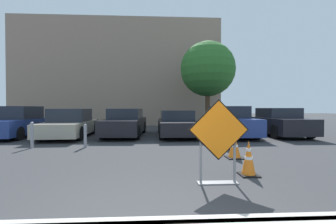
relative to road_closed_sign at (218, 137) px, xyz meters
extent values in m
plane|color=#333335|center=(-1.40, 8.41, -0.90)|extent=(96.00, 96.00, 0.00)
cube|color=black|center=(0.00, 0.00, 0.14)|extent=(1.16, 0.02, 1.16)
cube|color=orange|center=(0.00, -0.02, 0.14)|extent=(1.09, 0.02, 1.09)
cube|color=slate|center=(0.00, 0.04, -0.89)|extent=(0.78, 0.20, 0.02)
cube|color=slate|center=(-0.33, 0.04, -0.38)|extent=(0.04, 0.04, 1.04)
cube|color=slate|center=(0.33, 0.04, -0.38)|extent=(0.04, 0.04, 1.04)
cube|color=black|center=(0.80, 0.51, -0.89)|extent=(0.39, 0.39, 0.03)
cone|color=orange|center=(0.80, 0.51, -0.51)|extent=(0.29, 0.29, 0.72)
cylinder|color=white|center=(0.80, 0.51, -0.35)|extent=(0.09, 0.09, 0.07)
cylinder|color=white|center=(0.80, 0.51, -0.53)|extent=(0.16, 0.16, 0.07)
cube|color=black|center=(1.08, 2.17, -0.89)|extent=(0.47, 0.47, 0.03)
cone|color=orange|center=(1.08, 2.17, -0.53)|extent=(0.35, 0.35, 0.68)
cylinder|color=white|center=(1.08, 2.17, -0.39)|extent=(0.11, 0.11, 0.06)
cylinder|color=white|center=(1.08, 2.17, -0.55)|extent=(0.19, 0.19, 0.06)
cube|color=black|center=(1.23, 3.59, -0.89)|extent=(0.50, 0.50, 0.03)
cone|color=orange|center=(1.23, 3.59, -0.49)|extent=(0.37, 0.37, 0.76)
cylinder|color=white|center=(1.23, 3.59, -0.32)|extent=(0.12, 0.12, 0.07)
cylinder|color=white|center=(1.23, 3.59, -0.51)|extent=(0.21, 0.21, 0.07)
cube|color=black|center=(1.38, 5.33, -0.89)|extent=(0.48, 0.48, 0.03)
cone|color=orange|center=(1.38, 5.33, -0.58)|extent=(0.36, 0.36, 0.58)
cylinder|color=white|center=(1.38, 5.33, -0.45)|extent=(0.11, 0.11, 0.05)
cylinder|color=white|center=(1.38, 5.33, -0.59)|extent=(0.20, 0.20, 0.05)
cube|color=navy|center=(-8.15, 7.46, -0.37)|extent=(1.85, 4.29, 0.73)
cube|color=#1E232D|center=(-8.15, 7.57, 0.32)|extent=(1.59, 1.99, 0.64)
cylinder|color=black|center=(-7.31, 6.16, -0.59)|extent=(0.21, 0.62, 0.62)
cylinder|color=black|center=(-7.37, 8.80, -0.59)|extent=(0.21, 0.62, 0.62)
cylinder|color=black|center=(-8.99, 8.76, -0.59)|extent=(0.21, 0.62, 0.62)
cube|color=#A39984|center=(-5.47, 7.20, -0.42)|extent=(2.07, 4.49, 0.60)
cube|color=#1E232D|center=(-5.48, 7.31, 0.19)|extent=(1.73, 2.11, 0.63)
cylinder|color=black|center=(-4.55, 5.88, -0.58)|extent=(0.23, 0.66, 0.65)
cylinder|color=black|center=(-6.25, 5.80, -0.58)|extent=(0.23, 0.66, 0.65)
cylinder|color=black|center=(-4.69, 8.61, -0.58)|extent=(0.23, 0.66, 0.65)
cylinder|color=black|center=(-6.39, 8.52, -0.58)|extent=(0.23, 0.66, 0.65)
cube|color=black|center=(-2.79, 7.64, -0.36)|extent=(1.97, 4.60, 0.71)
cube|color=#1E232D|center=(-2.79, 7.76, 0.25)|extent=(1.65, 2.15, 0.52)
cylinder|color=black|center=(-2.04, 6.21, -0.57)|extent=(0.23, 0.67, 0.66)
cylinder|color=black|center=(-3.67, 6.28, -0.57)|extent=(0.23, 0.67, 0.66)
cylinder|color=black|center=(-1.92, 9.01, -0.57)|extent=(0.23, 0.67, 0.66)
cylinder|color=black|center=(-3.54, 9.08, -0.57)|extent=(0.23, 0.67, 0.66)
cube|color=black|center=(-0.11, 7.45, -0.40)|extent=(1.87, 4.51, 0.62)
cube|color=#1E232D|center=(-0.11, 7.56, 0.17)|extent=(1.63, 2.08, 0.51)
cylinder|color=black|center=(0.74, 6.07, -0.55)|extent=(0.21, 0.70, 0.70)
cylinder|color=black|center=(-0.94, 6.05, -0.55)|extent=(0.21, 0.70, 0.70)
cylinder|color=black|center=(0.72, 8.85, -0.55)|extent=(0.21, 0.70, 0.70)
cylinder|color=black|center=(-0.97, 8.84, -0.55)|extent=(0.21, 0.70, 0.70)
cube|color=navy|center=(2.57, 7.21, -0.33)|extent=(1.87, 4.37, 0.77)
cube|color=#1E232D|center=(2.57, 7.32, 0.35)|extent=(1.64, 2.01, 0.59)
cylinder|color=black|center=(3.42, 5.86, -0.57)|extent=(0.20, 0.67, 0.67)
cylinder|color=black|center=(1.71, 5.86, -0.57)|extent=(0.20, 0.67, 0.67)
cylinder|color=black|center=(3.43, 8.56, -0.57)|extent=(0.20, 0.67, 0.67)
cylinder|color=black|center=(1.72, 8.57, -0.57)|extent=(0.20, 0.67, 0.67)
cube|color=black|center=(5.25, 7.25, -0.34)|extent=(1.89, 4.14, 0.76)
cube|color=#1E232D|center=(5.25, 7.36, 0.30)|extent=(1.63, 1.92, 0.51)
cylinder|color=black|center=(6.06, 5.96, -0.57)|extent=(0.21, 0.68, 0.67)
cylinder|color=black|center=(4.39, 5.99, -0.57)|extent=(0.21, 0.68, 0.67)
cylinder|color=black|center=(6.11, 8.51, -0.57)|extent=(0.21, 0.68, 0.67)
cylinder|color=black|center=(4.43, 8.54, -0.57)|extent=(0.21, 0.68, 0.67)
cylinder|color=gray|center=(-3.79, 4.19, -0.50)|extent=(0.11, 0.11, 0.81)
sphere|color=gray|center=(-3.79, 4.19, -0.09)|extent=(0.12, 0.12, 0.12)
cylinder|color=gray|center=(-5.69, 4.19, -0.46)|extent=(0.11, 0.11, 0.89)
sphere|color=gray|center=(-5.69, 4.19, -0.01)|extent=(0.12, 0.12, 0.12)
cube|color=gray|center=(-4.45, 16.78, 3.57)|extent=(17.31, 5.00, 8.94)
cylinder|color=#513823|center=(2.32, 10.97, 0.45)|extent=(0.32, 0.32, 2.71)
sphere|color=#2D6B28|center=(2.32, 10.97, 3.21)|extent=(3.72, 3.72, 3.72)
camera|label=1|loc=(-1.18, -4.19, 0.55)|focal=24.00mm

